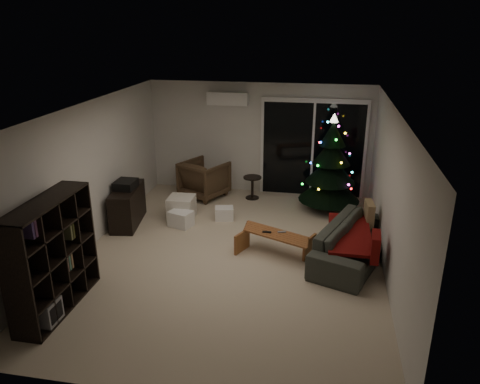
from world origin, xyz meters
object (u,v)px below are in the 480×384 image
object	(u,v)px
media_cabinet	(128,206)
christmas_tree	(331,163)
sofa	(355,242)
coffee_table	(275,243)
bookshelf	(39,255)
armchair	(204,179)

from	to	relation	value
media_cabinet	christmas_tree	xyz separation A→B (m)	(3.86, 1.43, 0.66)
sofa	coffee_table	size ratio (longest dim) A/B	1.79
bookshelf	sofa	distance (m)	4.84
bookshelf	christmas_tree	bearing A→B (deg)	61.30
armchair	sofa	xyz separation A→B (m)	(3.21, -2.42, -0.09)
coffee_table	media_cabinet	bearing A→B (deg)	-169.91
armchair	christmas_tree	size ratio (longest dim) A/B	0.44
sofa	coffee_table	bearing A→B (deg)	112.67
coffee_table	christmas_tree	world-z (taller)	christmas_tree
christmas_tree	bookshelf	bearing A→B (deg)	-131.96
christmas_tree	coffee_table	bearing A→B (deg)	-111.98
media_cabinet	coffee_table	distance (m)	3.08
media_cabinet	coffee_table	world-z (taller)	media_cabinet
sofa	coffee_table	distance (m)	1.32
bookshelf	christmas_tree	world-z (taller)	christmas_tree
media_cabinet	sofa	bearing A→B (deg)	-17.96
sofa	christmas_tree	xyz separation A→B (m)	(-0.44, 2.12, 0.70)
armchair	christmas_tree	xyz separation A→B (m)	(2.77, -0.30, 0.61)
sofa	coffee_table	world-z (taller)	sofa
bookshelf	coffee_table	xyz separation A→B (m)	(2.98, 2.12, -0.60)
bookshelf	coffee_table	size ratio (longest dim) A/B	1.31
armchair	christmas_tree	bearing A→B (deg)	-159.42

